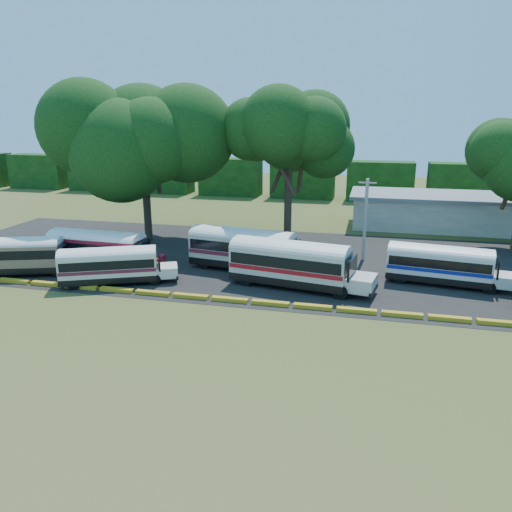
% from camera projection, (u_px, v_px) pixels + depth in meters
% --- Properties ---
extents(ground, '(160.00, 160.00, 0.00)m').
position_uv_depth(ground, '(206.00, 305.00, 35.45)').
color(ground, '#39501A').
rests_on(ground, ground).
extents(asphalt_strip, '(64.00, 24.00, 0.02)m').
position_uv_depth(asphalt_strip, '(258.00, 259.00, 46.45)').
color(asphalt_strip, black).
rests_on(asphalt_strip, ground).
extents(curb, '(53.70, 0.45, 0.30)m').
position_uv_depth(curb, '(210.00, 298.00, 36.34)').
color(curb, '#BF9116').
rests_on(curb, ground).
extents(terminal_building, '(19.00, 9.00, 4.00)m').
position_uv_depth(terminal_building, '(432.00, 210.00, 58.96)').
color(terminal_building, silver).
rests_on(terminal_building, ground).
extents(treeline_backdrop, '(130.00, 4.00, 6.00)m').
position_uv_depth(treeline_backdrop, '(303.00, 179.00, 79.51)').
color(treeline_backdrop, black).
rests_on(treeline_backdrop, ground).
extents(bus_beige, '(10.01, 5.43, 3.21)m').
position_uv_depth(bus_beige, '(16.00, 254.00, 41.58)').
color(bus_beige, black).
rests_on(bus_beige, ground).
extents(bus_red, '(10.36, 2.96, 3.37)m').
position_uv_depth(bus_red, '(99.00, 247.00, 43.21)').
color(bus_red, black).
rests_on(bus_red, ground).
extents(bus_cream_west, '(9.23, 5.72, 3.00)m').
position_uv_depth(bus_cream_west, '(111.00, 263.00, 39.36)').
color(bus_cream_west, black).
rests_on(bus_cream_west, ground).
extents(bus_cream_east, '(11.37, 4.38, 3.64)m').
position_uv_depth(bus_cream_east, '(245.00, 247.00, 42.84)').
color(bus_cream_east, black).
rests_on(bus_cream_east, ground).
extents(bus_white_red, '(11.56, 4.65, 3.70)m').
position_uv_depth(bus_white_red, '(293.00, 261.00, 38.53)').
color(bus_white_red, black).
rests_on(bus_white_red, ground).
extents(bus_white_blue, '(9.82, 3.67, 3.15)m').
position_uv_depth(bus_white_blue, '(442.00, 263.00, 39.22)').
color(bus_white_blue, black).
rests_on(bus_white_blue, ground).
extents(tree_west, '(13.63, 13.63, 16.02)m').
position_uv_depth(tree_west, '(143.00, 135.00, 50.34)').
color(tree_west, '#36261B').
rests_on(tree_west, ground).
extents(tree_center, '(10.46, 10.46, 15.17)m').
position_uv_depth(tree_center, '(289.00, 132.00, 50.14)').
color(tree_center, '#36261B').
rests_on(tree_center, ground).
extents(utility_pole, '(1.60, 0.30, 7.53)m').
position_uv_depth(utility_pole, '(365.00, 219.00, 45.29)').
color(utility_pole, gray).
rests_on(utility_pole, ground).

